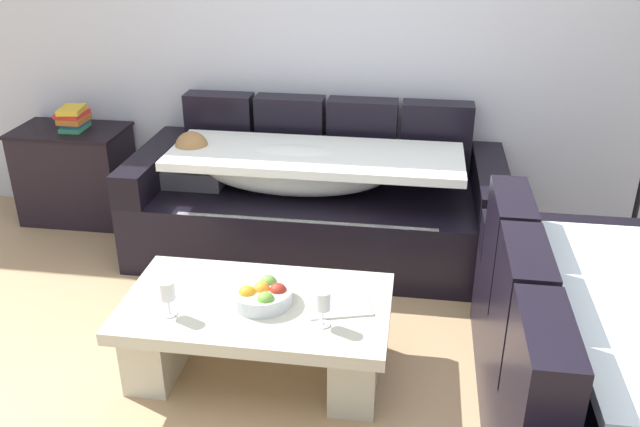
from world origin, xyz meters
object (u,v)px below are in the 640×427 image
Objects in this scene: wine_glass_near_right at (323,302)px; open_magazine at (338,304)px; couch_near_window at (606,380)px; side_cabinet at (76,174)px; couch_along_wall at (313,201)px; coffee_table at (257,328)px; wine_glass_near_left at (167,292)px; fruit_bowl at (262,294)px; book_stack_on_cabinet at (73,118)px.

wine_glass_near_right is 0.59× the size of open_magazine.
couch_near_window is 3.50m from side_cabinet.
side_cabinet is at bearing 172.18° from couch_along_wall.
side_cabinet is (-1.92, 1.59, -0.17)m from wine_glass_near_right.
couch_near_window is 10.81× the size of wine_glass_near_right.
wine_glass_near_left is at bearing -155.72° from coffee_table.
side_cabinet is (-1.60, 1.45, 0.08)m from coffee_table.
fruit_bowl is at bearing -3.03° from coffee_table.
couch_along_wall is 7.90× the size of open_magazine.
couch_along_wall is 1.24m from open_magazine.
couch_along_wall is 1.84× the size of coffee_table.
book_stack_on_cabinet is at bearing 3.22° from side_cabinet.
coffee_table is at bearing 176.97° from fruit_bowl.
couch_near_window is at bearing -29.93° from book_stack_on_cabinet.
couch_along_wall is 1.23m from coffee_table.
fruit_bowl is (-0.03, -1.22, 0.09)m from couch_along_wall.
coffee_table is 4.29× the size of fruit_bowl.
wine_glass_near_right is at bearing -39.60° from side_cabinet.
book_stack_on_cabinet is at bearing 126.83° from wine_glass_near_left.
fruit_bowl reaches higher than open_magazine.
book_stack_on_cabinet reaches higher than wine_glass_near_left.
fruit_bowl is 1.29× the size of book_stack_on_cabinet.
couch_near_window is 1.50× the size of coffee_table.
book_stack_on_cabinet is (-3.00, 1.73, 0.38)m from couch_near_window.
wine_glass_near_right is at bearing -40.30° from book_stack_on_cabinet.
couch_near_window reaches higher than book_stack_on_cabinet.
couch_near_window reaches higher than fruit_bowl.
fruit_bowl is 0.41m from wine_glass_near_left.
wine_glass_near_left reaches higher than coffee_table.
book_stack_on_cabinet is at bearing 137.39° from fruit_bowl.
book_stack_on_cabinet is at bearing 139.70° from wine_glass_near_right.
fruit_bowl is 1.69× the size of wine_glass_near_left.
open_magazine is at bearing 74.47° from couch_near_window.
wine_glass_near_left is at bearing -53.17° from book_stack_on_cabinet.
side_cabinet reaches higher than wine_glass_near_right.
wine_glass_near_right is (0.32, -0.14, 0.26)m from coffee_table.
wine_glass_near_right is 0.20m from open_magazine.
wine_glass_near_right is 0.23× the size of side_cabinet.
couch_along_wall reaches higher than coffee_table.
couch_near_window is 3.48m from book_stack_on_cabinet.
couch_near_window reaches higher than wine_glass_near_right.
book_stack_on_cabinet reaches higher than coffee_table.
side_cabinet is at bearing 140.40° from wine_glass_near_right.
side_cabinet reaches higher than fruit_bowl.
book_stack_on_cabinet is at bearing 126.92° from open_magazine.
wine_glass_near_left reaches higher than open_magazine.
side_cabinet is at bearing 138.23° from fruit_bowl.
wine_glass_near_right is at bearing -22.90° from coffee_table.
couch_along_wall is 10.21× the size of book_stack_on_cabinet.
open_magazine is at bearing -36.63° from book_stack_on_cabinet.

